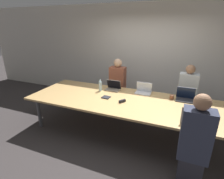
% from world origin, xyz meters
% --- Properties ---
extents(ground_plane, '(24.00, 24.00, 0.00)m').
position_xyz_m(ground_plane, '(0.00, 0.00, 0.00)').
color(ground_plane, '#383333').
extents(curtain_wall, '(12.00, 0.06, 2.80)m').
position_xyz_m(curtain_wall, '(0.00, 1.86, 1.40)').
color(curtain_wall, beige).
rests_on(curtain_wall, ground_plane).
extents(conference_table, '(4.16, 1.43, 0.76)m').
position_xyz_m(conference_table, '(0.00, 0.00, 0.71)').
color(conference_table, tan).
rests_on(conference_table, ground_plane).
extents(laptop_far_center, '(0.35, 0.24, 0.25)m').
position_xyz_m(laptop_far_center, '(0.22, 0.54, 0.83)').
color(laptop_far_center, silver).
rests_on(laptop_far_center, conference_table).
extents(laptop_near_right, '(0.35, 0.26, 0.25)m').
position_xyz_m(laptop_near_right, '(1.22, -0.47, 0.83)').
color(laptop_near_right, gray).
rests_on(laptop_near_right, conference_table).
extents(person_near_right, '(0.40, 0.24, 1.42)m').
position_xyz_m(person_near_right, '(1.25, -0.91, 0.69)').
color(person_near_right, '#2D2D38').
rests_on(person_near_right, ground_plane).
extents(cup_near_right, '(0.10, 0.10, 0.08)m').
position_xyz_m(cup_near_right, '(1.48, -0.47, 0.80)').
color(cup_near_right, white).
rests_on(cup_near_right, conference_table).
extents(laptop_far_midleft, '(0.34, 0.24, 0.24)m').
position_xyz_m(laptop_far_midleft, '(-0.50, 0.47, 0.82)').
color(laptop_far_midleft, gray).
rests_on(laptop_far_midleft, conference_table).
extents(person_far_midleft, '(0.40, 0.24, 1.42)m').
position_xyz_m(person_far_midleft, '(-0.56, 0.93, 0.69)').
color(person_far_midleft, '#2D2D38').
rests_on(person_far_midleft, ground_plane).
extents(bottle_far_midleft, '(0.07, 0.07, 0.27)m').
position_xyz_m(bottle_far_midleft, '(-0.76, 0.30, 0.87)').
color(bottle_far_midleft, '#ADD1E0').
rests_on(bottle_far_midleft, conference_table).
extents(laptop_far_right, '(0.36, 0.26, 0.26)m').
position_xyz_m(laptop_far_right, '(1.10, 0.48, 0.83)').
color(laptop_far_right, '#333338').
rests_on(laptop_far_right, conference_table).
extents(person_far_right, '(0.40, 0.24, 1.41)m').
position_xyz_m(person_far_right, '(1.14, 0.92, 0.68)').
color(person_far_right, '#2D2D38').
rests_on(person_far_right, ground_plane).
extents(cup_far_right, '(0.09, 0.09, 0.08)m').
position_xyz_m(cup_far_right, '(0.84, 0.42, 0.80)').
color(cup_far_right, brown).
rests_on(cup_far_right, conference_table).
extents(stapler, '(0.12, 0.15, 0.05)m').
position_xyz_m(stapler, '(-0.06, -0.13, 0.78)').
color(stapler, black).
rests_on(stapler, conference_table).
extents(notebook, '(0.18, 0.16, 0.02)m').
position_xyz_m(notebook, '(-0.46, -0.04, 0.77)').
color(notebook, '#232328').
rests_on(notebook, conference_table).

